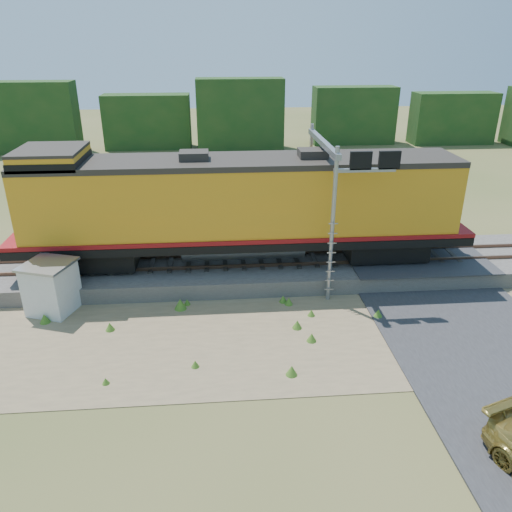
{
  "coord_description": "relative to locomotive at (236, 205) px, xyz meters",
  "views": [
    {
      "loc": [
        -3.0,
        -16.74,
        11.18
      ],
      "look_at": [
        -1.39,
        3.0,
        2.4
      ],
      "focal_mm": 35.0,
      "sensor_mm": 36.0,
      "label": 1
    }
  ],
  "objects": [
    {
      "name": "ground",
      "position": [
        2.11,
        -6.0,
        -3.75
      ],
      "size": [
        140.0,
        140.0,
        0.0
      ],
      "primitive_type": "plane",
      "color": "#475123",
      "rests_on": "ground"
    },
    {
      "name": "ballast",
      "position": [
        2.11,
        0.0,
        -3.35
      ],
      "size": [
        70.0,
        5.0,
        0.8
      ],
      "primitive_type": "cube",
      "color": "slate",
      "rests_on": "ground"
    },
    {
      "name": "rails",
      "position": [
        2.11,
        0.0,
        -2.87
      ],
      "size": [
        70.0,
        1.54,
        0.16
      ],
      "color": "brown",
      "rests_on": "ballast"
    },
    {
      "name": "dirt_shoulder",
      "position": [
        0.11,
        -5.5,
        -3.74
      ],
      "size": [
        26.0,
        8.0,
        0.03
      ],
      "primitive_type": "cube",
      "color": "#8C7754",
      "rests_on": "ground"
    },
    {
      "name": "road",
      "position": [
        9.11,
        -5.26,
        -3.66
      ],
      "size": [
        7.0,
        66.0,
        0.86
      ],
      "color": "#38383A",
      "rests_on": "ground"
    },
    {
      "name": "tree_line_north",
      "position": [
        2.11,
        32.0,
        -0.68
      ],
      "size": [
        130.0,
        3.0,
        6.5
      ],
      "color": "#163A15",
      "rests_on": "ground"
    },
    {
      "name": "weed_clumps",
      "position": [
        -1.39,
        -5.9,
        -3.75
      ],
      "size": [
        15.0,
        6.2,
        0.56
      ],
      "primitive_type": null,
      "color": "#457220",
      "rests_on": "ground"
    },
    {
      "name": "locomotive",
      "position": [
        0.0,
        0.0,
        0.0
      ],
      "size": [
        21.92,
        3.34,
        5.66
      ],
      "color": "black",
      "rests_on": "rails"
    },
    {
      "name": "shed",
      "position": [
        -8.2,
        -2.83,
        -2.58
      ],
      "size": [
        2.47,
        2.47,
        2.31
      ],
      "rotation": [
        0.0,
        0.0,
        -0.33
      ],
      "color": "silver",
      "rests_on": "ground"
    },
    {
      "name": "signal_gantry",
      "position": [
        4.42,
        -0.67,
        1.55
      ],
      "size": [
        2.8,
        6.2,
        7.06
      ],
      "color": "gray",
      "rests_on": "ground"
    }
  ]
}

